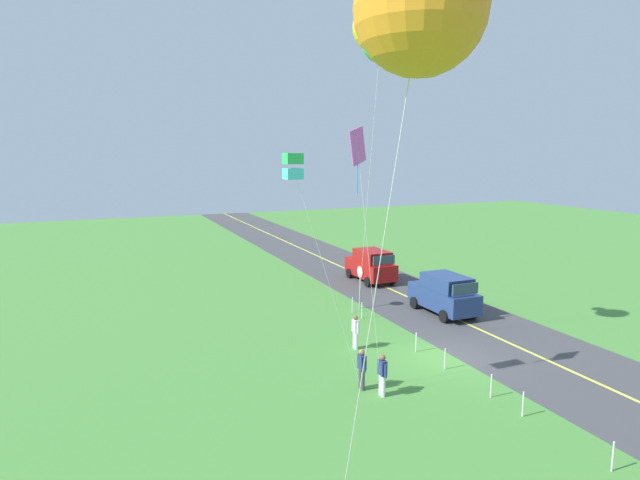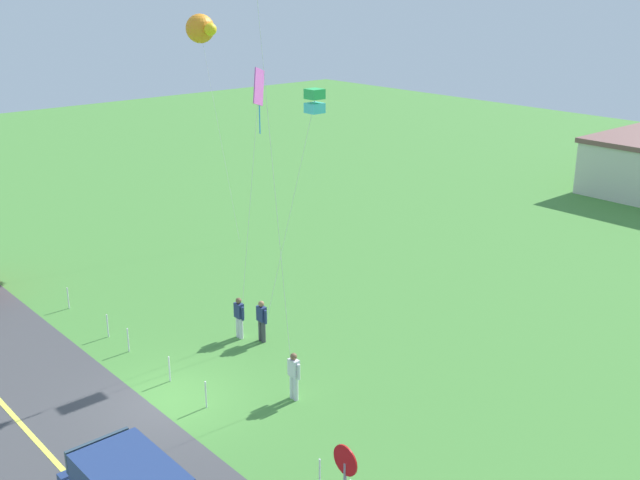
{
  "view_description": "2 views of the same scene",
  "coord_description": "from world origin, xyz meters",
  "views": [
    {
      "loc": [
        -18.58,
        13.76,
        8.92
      ],
      "look_at": [
        3.46,
        4.43,
        5.02
      ],
      "focal_mm": 30.11,
      "sensor_mm": 36.0,
      "label": 1
    },
    {
      "loc": [
        18.99,
        -10.28,
        12.48
      ],
      "look_at": [
        1.43,
        5.1,
        4.58
      ],
      "focal_mm": 42.74,
      "sensor_mm": 36.0,
      "label": 2
    }
  ],
  "objects": [
    {
      "name": "fence_post_2",
      "position": [
        -3.9,
        0.7,
        0.45
      ],
      "size": [
        0.05,
        0.05,
        0.9
      ],
      "primitive_type": "cylinder",
      "color": "silver",
      "rests_on": "ground"
    },
    {
      "name": "fence_post_0",
      "position": [
        -8.96,
        0.7,
        0.45
      ],
      "size": [
        0.05,
        0.05,
        0.9
      ],
      "primitive_type": "cylinder",
      "color": "silver",
      "rests_on": "ground"
    },
    {
      "name": "stop_sign",
      "position": [
        8.24,
        -0.1,
        1.8
      ],
      "size": [
        0.76,
        0.08,
        2.56
      ],
      "color": "gray",
      "rests_on": "ground"
    },
    {
      "name": "person_child_watcher",
      "position": [
        2.5,
        3.07,
        0.86
      ],
      "size": [
        0.58,
        0.22,
        1.6
      ],
      "rotation": [
        0.0,
        0.0,
        5.22
      ],
      "color": "silver",
      "rests_on": "ground"
    },
    {
      "name": "fence_post_4",
      "position": [
        1.1,
        0.7,
        0.45
      ],
      "size": [
        0.05,
        0.05,
        0.9
      ],
      "primitive_type": "cylinder",
      "color": "silver",
      "rests_on": "ground"
    },
    {
      "name": "road_centre_stripe",
      "position": [
        0.0,
        -4.0,
        0.01
      ],
      "size": [
        120.0,
        0.16,
        0.0
      ],
      "primitive_type": "cube",
      "color": "#E5E04C",
      "rests_on": "asphalt_road"
    },
    {
      "name": "person_adult_companion",
      "position": [
        -1.44,
        4.78,
        0.86
      ],
      "size": [
        0.58,
        0.22,
        1.6
      ],
      "rotation": [
        0.0,
        0.0,
        2.92
      ],
      "color": "#3F3F47",
      "rests_on": "ground"
    },
    {
      "name": "ground_plane",
      "position": [
        0.0,
        0.0,
        -0.05
      ],
      "size": [
        120.0,
        120.0,
        0.1
      ],
      "primitive_type": "cube",
      "color": "#478438"
    },
    {
      "name": "kite_green_far",
      "position": [
        -13.57,
        10.55,
        10.38
      ],
      "size": [
        3.1,
        1.4,
        11.09
      ],
      "color": "silver",
      "rests_on": "ground"
    },
    {
      "name": "asphalt_road",
      "position": [
        0.0,
        -4.0,
        0.0
      ],
      "size": [
        120.0,
        7.0,
        0.0
      ],
      "primitive_type": "cube",
      "color": "#424244",
      "rests_on": "ground"
    },
    {
      "name": "kite_blue_mid",
      "position": [
        -1.72,
        7.6,
        8.46
      ],
      "size": [
        0.58,
        3.11,
        8.91
      ],
      "color": "silver",
      "rests_on": "ground"
    },
    {
      "name": "kite_red_low",
      "position": [
        -2.02,
        5.34,
        8.97
      ],
      "size": [
        0.68,
        1.52,
        9.83
      ],
      "color": "silver",
      "rests_on": "ground"
    },
    {
      "name": "fence_post_1",
      "position": [
        -5.5,
        0.7,
        0.45
      ],
      "size": [
        0.05,
        0.05,
        0.9
      ],
      "primitive_type": "cylinder",
      "color": "silver",
      "rests_on": "ground"
    },
    {
      "name": "fence_post_3",
      "position": [
        -1.07,
        0.7,
        0.45
      ],
      "size": [
        0.05,
        0.05,
        0.9
      ],
      "primitive_type": "cylinder",
      "color": "silver",
      "rests_on": "ground"
    },
    {
      "name": "fence_post_6",
      "position": [
        6.44,
        0.7,
        0.45
      ],
      "size": [
        0.05,
        0.05,
        0.9
      ],
      "primitive_type": "cylinder",
      "color": "silver",
      "rests_on": "ground"
    },
    {
      "name": "person_adult_near",
      "position": [
        -2.22,
        4.34,
        0.86
      ],
      "size": [
        0.58,
        0.22,
        1.6
      ],
      "rotation": [
        0.0,
        0.0,
        2.93
      ],
      "color": "silver",
      "rests_on": "ground"
    }
  ]
}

